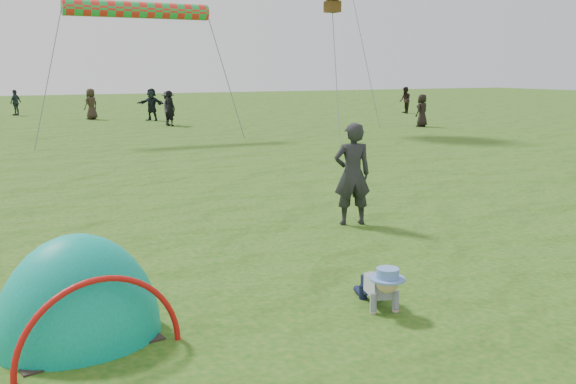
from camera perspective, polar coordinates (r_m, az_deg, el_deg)
name	(u,v)px	position (r m, az deg, el deg)	size (l,w,h in m)	color
ground	(362,331)	(7.29, 6.59, -12.14)	(140.00, 140.00, 0.00)	#184F0F
crawling_toddler	(381,285)	(7.84, 8.25, -8.21)	(0.53, 0.76, 0.58)	black
popup_tent	(80,338)	(7.39, -17.99, -12.27)	(1.77, 1.46, 2.29)	#09866F
standing_adult	(352,174)	(11.81, 5.73, 1.59)	(0.69, 0.45, 1.89)	black
crowd_person_3	(168,108)	(33.52, -10.59, 7.35)	(1.13, 0.65, 1.75)	#2B2B30
crowd_person_4	(91,104)	(38.46, -17.10, 7.49)	(0.85, 0.56, 1.75)	#2C231A
crowd_person_7	(405,100)	(42.47, 10.37, 8.04)	(0.83, 0.65, 1.71)	black
crowd_person_8	(16,103)	(43.31, -23.05, 7.33)	(0.93, 0.39, 1.59)	#232F36
crowd_person_10	(422,110)	(32.77, 11.83, 7.11)	(0.79, 0.51, 1.61)	black
crowd_person_11	(152,104)	(36.73, -12.03, 7.62)	(1.66, 0.53, 1.79)	black
crowd_person_12	(170,108)	(32.98, -10.46, 7.32)	(0.65, 0.43, 1.78)	black
rainbow_tube_kite	(138,10)	(27.17, -13.21, 15.48)	(0.64, 0.64, 5.78)	red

